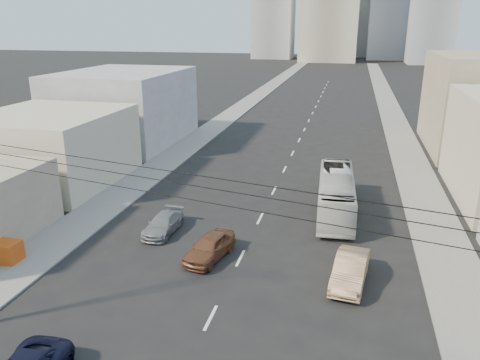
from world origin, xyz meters
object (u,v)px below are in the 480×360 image
at_px(city_bus, 336,194).
at_px(sedan_grey, 163,224).
at_px(sedan_tan, 350,270).
at_px(crate_stack, 4,251).
at_px(sedan_brown, 210,247).

distance_m(city_bus, sedan_grey, 12.42).
xyz_separation_m(sedan_tan, sedan_grey, (-11.96, 3.63, -0.15)).
height_order(city_bus, crate_stack, city_bus).
xyz_separation_m(sedan_brown, sedan_grey, (-4.00, 2.72, -0.12)).
bearing_deg(city_bus, crate_stack, -149.14).
relative_size(sedan_brown, sedan_grey, 1.02).
relative_size(city_bus, crate_stack, 5.73).
relative_size(city_bus, sedan_grey, 2.51).
bearing_deg(sedan_tan, sedan_grey, 169.86).
xyz_separation_m(sedan_brown, crate_stack, (-11.27, -3.18, -0.03)).
bearing_deg(sedan_grey, sedan_tan, -15.14).
distance_m(sedan_brown, sedan_grey, 4.84).
height_order(city_bus, sedan_grey, city_bus).
relative_size(sedan_tan, crate_stack, 2.53).
bearing_deg(city_bus, sedan_grey, -153.29).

